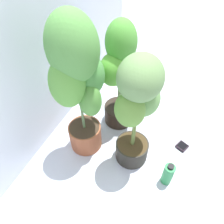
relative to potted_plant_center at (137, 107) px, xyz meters
The scene contains 7 objects.
ground_plane 0.56m from the potted_plant_center, 108.24° to the right, with size 8.00×8.00×0.00m, color silver.
mylar_back_wall 0.85m from the potted_plant_center, 93.90° to the left, with size 3.20×0.01×2.00m, color silver.
potted_plant_center is the anchor object (origin of this frame).
potted_plant_back_right 0.38m from the potted_plant_center, 36.70° to the left, with size 0.38×0.35×0.92m.
potted_plant_back_center 0.39m from the potted_plant_center, 95.17° to the left, with size 0.44×0.34×1.08m.
hygrometer_box 0.68m from the potted_plant_center, 56.37° to the right, with size 0.11×0.11×0.03m.
nutrient_bottle 0.54m from the potted_plant_center, 108.72° to the right, with size 0.07×0.07×0.21m.
Camera 1 is at (-0.85, -0.07, 1.46)m, focal length 34.04 mm.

